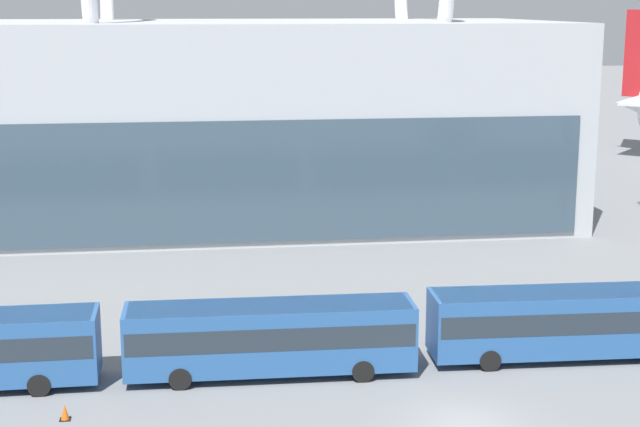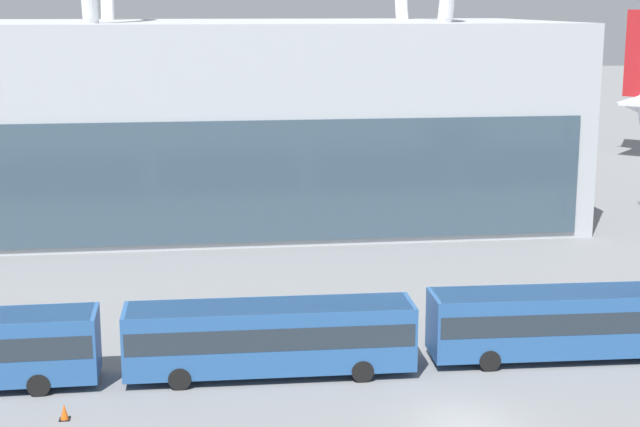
# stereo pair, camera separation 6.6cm
# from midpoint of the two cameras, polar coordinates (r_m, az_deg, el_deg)

# --- Properties ---
(ground_plane) EXTENTS (440.00, 440.00, 0.00)m
(ground_plane) POSITION_cam_midpoint_polar(r_m,az_deg,el_deg) (40.53, 8.40, -12.02)
(ground_plane) COLOR slate
(airliner_at_gate_far) EXTENTS (34.26, 36.04, 14.68)m
(airliner_at_gate_far) POSITION_cam_midpoint_polar(r_m,az_deg,el_deg) (91.85, 1.84, 5.20)
(airliner_at_gate_far) COLOR white
(airliner_at_gate_far) RESTS_ON ground_plane
(shuttle_bus_2) EXTENTS (13.04, 3.01, 3.30)m
(shuttle_bus_2) POSITION_cam_midpoint_polar(r_m,az_deg,el_deg) (44.39, -2.95, -7.03)
(shuttle_bus_2) COLOR #285693
(shuttle_bus_2) RESTS_ON ground_plane
(shuttle_bus_3) EXTENTS (13.08, 3.20, 3.30)m
(shuttle_bus_3) POSITION_cam_midpoint_polar(r_m,az_deg,el_deg) (47.83, 14.16, -5.98)
(shuttle_bus_3) COLOR #285693
(shuttle_bus_3) RESTS_ON ground_plane
(traffic_cone_1) EXTENTS (0.45, 0.45, 0.67)m
(traffic_cone_1) POSITION_cam_midpoint_polar(r_m,az_deg,el_deg) (41.68, -14.67, -11.11)
(traffic_cone_1) COLOR black
(traffic_cone_1) RESTS_ON ground_plane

